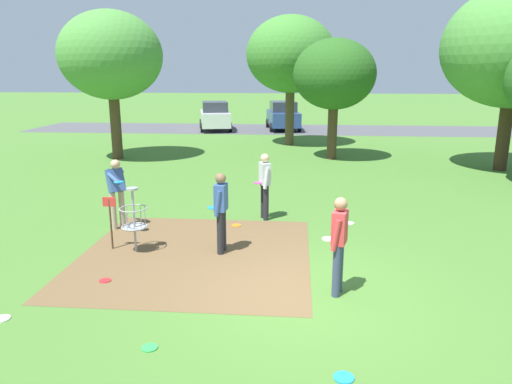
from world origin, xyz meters
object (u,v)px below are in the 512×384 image
(frisbee_scattered_a, at_px, (344,378))
(tree_mid_right, at_px, (291,55))
(frisbee_by_tee, at_px, (2,319))
(frisbee_near_basket, at_px, (105,281))
(frisbee_far_right, at_px, (236,225))
(tree_mid_center, at_px, (111,56))
(frisbee_scattered_b, at_px, (150,348))
(frisbee_mid_grass, at_px, (349,223))
(parked_car_center_left, at_px, (283,116))
(tree_near_right, at_px, (334,75))
(player_waiting_right, at_px, (221,208))
(player_throwing, at_px, (265,182))
(disc_golf_basket, at_px, (131,217))
(parked_car_leftmost, at_px, (215,116))
(player_waiting_left, at_px, (116,189))
(player_foreground_watching, at_px, (339,240))

(frisbee_scattered_a, height_order, tree_mid_right, tree_mid_right)
(frisbee_scattered_a, bearing_deg, frisbee_by_tee, 168.78)
(frisbee_near_basket, distance_m, tree_mid_right, 17.97)
(frisbee_far_right, relative_size, tree_mid_center, 0.04)
(frisbee_scattered_a, bearing_deg, tree_mid_center, 119.81)
(frisbee_scattered_a, xyz_separation_m, frisbee_scattered_b, (-2.61, 0.44, 0.00))
(frisbee_mid_grass, bearing_deg, frisbee_far_right, -171.16)
(frisbee_far_right, distance_m, parked_car_center_left, 20.53)
(frisbee_scattered_b, xyz_separation_m, tree_near_right, (3.49, 15.15, 3.58))
(frisbee_scattered_a, relative_size, tree_mid_right, 0.04)
(player_waiting_right, xyz_separation_m, frisbee_far_right, (0.08, 1.78, -0.96))
(player_throwing, bearing_deg, disc_golf_basket, -136.10)
(tree_mid_right, bearing_deg, player_waiting_right, -94.19)
(frisbee_mid_grass, height_order, tree_near_right, tree_near_right)
(frisbee_far_right, xyz_separation_m, frisbee_scattered_a, (2.10, -5.89, 0.00))
(frisbee_scattered_a, bearing_deg, tree_mid_right, 93.05)
(parked_car_leftmost, bearing_deg, player_throwing, -76.59)
(player_waiting_left, height_order, player_waiting_right, same)
(frisbee_by_tee, bearing_deg, frisbee_scattered_a, -11.22)
(frisbee_scattered_b, distance_m, tree_mid_center, 16.13)
(player_waiting_left, height_order, frisbee_scattered_b, player_waiting_left)
(player_waiting_right, xyz_separation_m, tree_mid_center, (-6.31, 10.70, 3.39))
(frisbee_mid_grass, relative_size, parked_car_leftmost, 0.06)
(tree_mid_right, bearing_deg, parked_car_center_left, 94.64)
(tree_near_right, relative_size, parked_car_leftmost, 1.14)
(player_foreground_watching, height_order, frisbee_scattered_b, player_foreground_watching)
(player_throwing, xyz_separation_m, parked_car_center_left, (-0.15, 19.86, -0.05))
(tree_near_right, relative_size, parked_car_center_left, 1.15)
(player_throwing, relative_size, frisbee_near_basket, 8.03)
(tree_mid_center, bearing_deg, frisbee_mid_grass, -42.71)
(player_waiting_right, xyz_separation_m, parked_car_center_left, (0.59, 22.28, -0.05))
(player_throwing, relative_size, tree_near_right, 0.34)
(frisbee_near_basket, relative_size, frisbee_by_tee, 0.85)
(frisbee_scattered_a, relative_size, tree_mid_center, 0.04)
(player_waiting_left, xyz_separation_m, parked_car_leftmost, (-1.12, 20.36, -0.06))
(disc_golf_basket, xyz_separation_m, frisbee_scattered_b, (1.46, -3.57, -0.74))
(player_waiting_right, xyz_separation_m, tree_mid_right, (1.14, 15.51, 3.57))
(player_throwing, relative_size, frisbee_far_right, 7.15)
(player_foreground_watching, xyz_separation_m, frisbee_scattered_a, (-0.09, -2.36, -0.96))
(frisbee_scattered_a, height_order, parked_car_center_left, parked_car_center_left)
(frisbee_near_basket, distance_m, parked_car_leftmost, 23.42)
(frisbee_scattered_b, bearing_deg, frisbee_near_basket, 125.58)
(disc_golf_basket, relative_size, frisbee_scattered_b, 6.21)
(frisbee_far_right, xyz_separation_m, parked_car_center_left, (0.50, 20.51, 0.91))
(frisbee_by_tee, bearing_deg, parked_car_center_left, 82.08)
(player_waiting_right, bearing_deg, tree_mid_right, 85.81)
(tree_near_right, bearing_deg, frisbee_by_tee, -112.39)
(player_foreground_watching, xyz_separation_m, frisbee_far_right, (-2.19, 3.53, -0.96))
(frisbee_scattered_b, bearing_deg, disc_golf_basket, 112.22)
(player_throwing, distance_m, player_waiting_left, 3.65)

